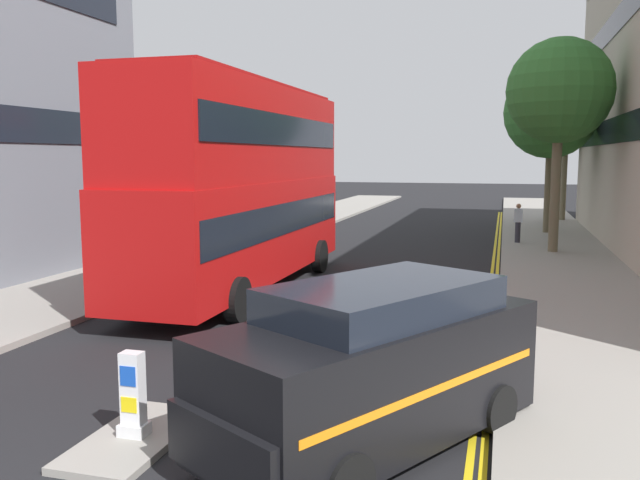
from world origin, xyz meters
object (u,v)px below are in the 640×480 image
keep_left_bollard (133,397)px  double_decker_bus_away (242,181)px  pedestrian_far (518,222)px  taxi_minivan (369,366)px

keep_left_bollard → double_decker_bus_away: 10.07m
double_decker_bus_away → pedestrian_far: size_ratio=6.68×
double_decker_bus_away → pedestrian_far: double_decker_bus_away is taller
keep_left_bollard → double_decker_bus_away: size_ratio=0.10×
double_decker_bus_away → taxi_minivan: size_ratio=2.12×
keep_left_bollard → double_decker_bus_away: bearing=104.1°
keep_left_bollard → pedestrian_far: bearing=76.4°
keep_left_bollard → pedestrian_far: (5.13, 21.11, 0.38)m
keep_left_bollard → taxi_minivan: 3.08m
pedestrian_far → taxi_minivan: bearing=-96.0°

